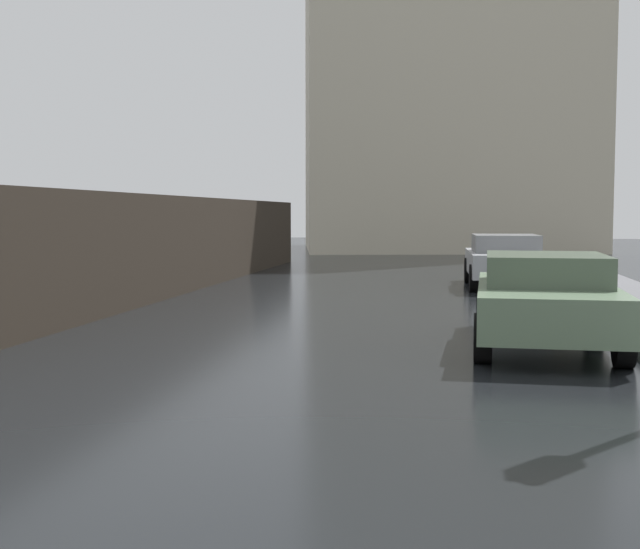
# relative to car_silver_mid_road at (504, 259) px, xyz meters

# --- Properties ---
(car_silver_mid_road) EXTENTS (1.89, 4.23, 1.29)m
(car_silver_mid_road) POSITION_rel_car_silver_mid_road_xyz_m (0.00, 0.00, 0.00)
(car_silver_mid_road) COLOR #B2B5BA
(car_silver_mid_road) RESTS_ON ground
(car_green_far_ahead) EXTENTS (1.97, 4.27, 1.26)m
(car_green_far_ahead) POSITION_rel_car_silver_mid_road_xyz_m (-0.02, -9.25, -0.01)
(car_green_far_ahead) COLOR slate
(car_green_far_ahead) RESTS_ON ground
(distant_tower) EXTENTS (15.05, 13.64, 27.82)m
(distant_tower) POSITION_rel_car_silver_mid_road_xyz_m (-1.90, 21.41, 11.46)
(distant_tower) COLOR beige
(distant_tower) RESTS_ON ground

